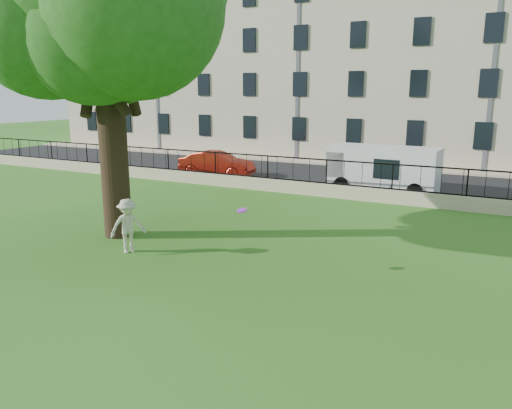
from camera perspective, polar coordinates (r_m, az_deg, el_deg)
The scene contains 10 objects.
ground at distance 13.09m, azimuth -10.37°, elevation -8.81°, with size 120.00×120.00×0.00m, color #326417.
retaining_wall at distance 23.26m, azimuth 7.99°, elevation 1.65°, with size 50.00×0.40×0.60m, color tan.
iron_railing at distance 23.11m, azimuth 8.05°, elevation 3.72°, with size 50.00×0.05×1.13m.
street at distance 27.71m, azimuth 11.27°, elevation 2.72°, with size 60.00×9.00×0.01m, color black.
sidewalk at distance 32.67m, azimuth 13.88°, elevation 4.22°, with size 60.00×1.40×0.12m, color tan.
building_row at distance 37.91m, azimuth 16.62°, elevation 15.62°, with size 56.40×10.40×13.80m.
man at distance 15.47m, azimuth -14.43°, elevation -2.38°, with size 1.07×0.61×1.65m, color beige.
frisbee at distance 13.26m, azimuth -1.64°, elevation -0.67°, with size 0.27×0.27×0.03m, color purple.
red_sedan at distance 28.53m, azimuth -4.49°, elevation 4.64°, with size 1.49×4.27×1.41m, color #A12013.
white_van at distance 24.95m, azimuth 14.34°, elevation 3.95°, with size 5.14×2.00×2.16m, color silver.
Camera 1 is at (7.60, -9.51, 4.81)m, focal length 35.00 mm.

